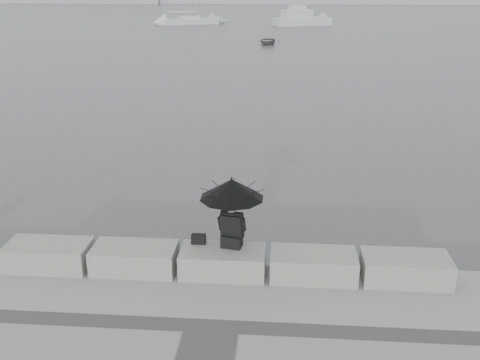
# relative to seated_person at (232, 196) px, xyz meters

# --- Properties ---
(ground) EXTENTS (360.00, 360.00, 0.00)m
(ground) POSITION_rel_seated_person_xyz_m (-0.16, 0.25, -2.01)
(ground) COLOR #45474A
(ground) RESTS_ON ground
(stone_block_far_left) EXTENTS (1.60, 0.80, 0.50)m
(stone_block_far_left) POSITION_rel_seated_person_xyz_m (-3.56, -0.20, -1.26)
(stone_block_far_left) COLOR gray
(stone_block_far_left) RESTS_ON promenade
(stone_block_left) EXTENTS (1.60, 0.80, 0.50)m
(stone_block_left) POSITION_rel_seated_person_xyz_m (-1.86, -0.20, -1.26)
(stone_block_left) COLOR gray
(stone_block_left) RESTS_ON promenade
(stone_block_centre) EXTENTS (1.60, 0.80, 0.50)m
(stone_block_centre) POSITION_rel_seated_person_xyz_m (-0.16, -0.20, -1.26)
(stone_block_centre) COLOR gray
(stone_block_centre) RESTS_ON promenade
(stone_block_right) EXTENTS (1.60, 0.80, 0.50)m
(stone_block_right) POSITION_rel_seated_person_xyz_m (1.54, -0.20, -1.26)
(stone_block_right) COLOR gray
(stone_block_right) RESTS_ON promenade
(stone_block_far_right) EXTENTS (1.60, 0.80, 0.50)m
(stone_block_far_right) POSITION_rel_seated_person_xyz_m (3.24, -0.20, -1.26)
(stone_block_far_right) COLOR gray
(stone_block_far_right) RESTS_ON promenade
(seated_person) EXTENTS (1.21, 1.21, 1.39)m
(seated_person) POSITION_rel_seated_person_xyz_m (0.00, 0.00, 0.00)
(seated_person) COLOR black
(seated_person) RESTS_ON stone_block_centre
(bag) EXTENTS (0.27, 0.16, 0.18)m
(bag) POSITION_rel_seated_person_xyz_m (-0.65, 0.05, -0.93)
(bag) COLOR black
(bag) RESTS_ON stone_block_centre
(distant_landmass) EXTENTS (180.00, 8.00, 2.80)m
(distant_landmass) POSITION_rel_seated_person_xyz_m (-8.30, 154.76, -1.12)
(distant_landmass) COLOR #A9ABAE
(distant_landmass) RESTS_ON ground
(sailboat_left) EXTENTS (8.50, 5.85, 12.90)m
(sailboat_left) POSITION_rel_seated_person_xyz_m (-12.81, 71.74, -1.50)
(sailboat_left) COLOR silver
(sailboat_left) RESTS_ON ground
(motor_cruiser) EXTENTS (8.59, 5.69, 4.50)m
(motor_cruiser) POSITION_rel_seated_person_xyz_m (3.55, 70.74, -1.12)
(motor_cruiser) COLOR silver
(motor_cruiser) RESTS_ON ground
(dinghy) EXTENTS (3.60, 1.86, 0.58)m
(dinghy) POSITION_rel_seated_person_xyz_m (-0.63, 45.53, -1.72)
(dinghy) COLOR gray
(dinghy) RESTS_ON ground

